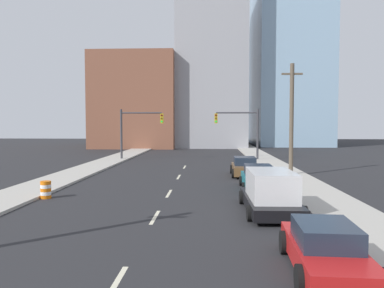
% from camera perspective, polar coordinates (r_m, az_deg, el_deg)
% --- Properties ---
extents(sidewalk_left, '(3.16, 93.75, 0.15)m').
position_cam_1_polar(sidewalk_left, '(49.70, -9.84, -1.56)').
color(sidewalk_left, '#ADA89E').
rests_on(sidewalk_left, ground).
extents(sidewalk_right, '(3.16, 93.75, 0.15)m').
position_cam_1_polar(sidewalk_right, '(48.89, 9.87, -1.64)').
color(sidewalk_right, '#ADA89E').
rests_on(sidewalk_right, ground).
extents(lane_stripe_at_8m, '(0.16, 2.40, 0.01)m').
position_cam_1_polar(lane_stripe_at_8m, '(10.27, -11.64, -20.27)').
color(lane_stripe_at_8m, beige).
rests_on(lane_stripe_at_8m, ground).
extents(lane_stripe_at_15m, '(0.16, 2.40, 0.01)m').
position_cam_1_polar(lane_stripe_at_15m, '(16.66, -5.66, -11.04)').
color(lane_stripe_at_15m, beige).
rests_on(lane_stripe_at_15m, ground).
extents(lane_stripe_at_20m, '(0.16, 2.40, 0.01)m').
position_cam_1_polar(lane_stripe_at_20m, '(22.06, -3.53, -7.53)').
color(lane_stripe_at_20m, beige).
rests_on(lane_stripe_at_20m, ground).
extents(lane_stripe_at_27m, '(0.16, 2.40, 0.01)m').
position_cam_1_polar(lane_stripe_at_27m, '(28.76, -2.04, -5.03)').
color(lane_stripe_at_27m, beige).
rests_on(lane_stripe_at_27m, ground).
extents(lane_stripe_at_33m, '(0.16, 2.40, 0.01)m').
position_cam_1_polar(lane_stripe_at_33m, '(35.27, -1.14, -3.53)').
color(lane_stripe_at_33m, beige).
rests_on(lane_stripe_at_33m, ground).
extents(building_brick_left, '(14.00, 16.00, 15.86)m').
position_cam_1_polar(building_brick_left, '(67.98, -8.12, 6.31)').
color(building_brick_left, brown).
rests_on(building_brick_left, ground).
extents(building_office_center, '(12.00, 20.00, 29.08)m').
position_cam_1_polar(building_office_center, '(71.43, 2.97, 11.52)').
color(building_office_center, '#99999E').
rests_on(building_office_center, ground).
extents(building_glass_right, '(13.00, 20.00, 34.14)m').
position_cam_1_polar(building_glass_right, '(77.29, 14.42, 12.68)').
color(building_glass_right, '#8CADC6').
rests_on(building_glass_right, ground).
extents(traffic_signal_left, '(4.90, 0.35, 5.70)m').
position_cam_1_polar(traffic_signal_left, '(42.61, -8.78, 2.63)').
color(traffic_signal_left, '#38383D').
rests_on(traffic_signal_left, ground).
extents(traffic_signal_right, '(4.90, 0.35, 5.70)m').
position_cam_1_polar(traffic_signal_right, '(41.92, 7.95, 2.63)').
color(traffic_signal_right, '#38383D').
rests_on(traffic_signal_right, ground).
extents(utility_pole_right_mid, '(1.60, 0.32, 8.71)m').
position_cam_1_polar(utility_pole_right_mid, '(30.01, 14.92, 3.76)').
color(utility_pole_right_mid, brown).
rests_on(utility_pole_right_mid, ground).
extents(traffic_barrel, '(0.56, 0.56, 0.95)m').
position_cam_1_polar(traffic_barrel, '(22.03, -21.39, -6.51)').
color(traffic_barrel, orange).
rests_on(traffic_barrel, ground).
extents(sedan_red, '(2.22, 4.63, 1.37)m').
position_cam_1_polar(sedan_red, '(11.21, 19.61, -14.90)').
color(sedan_red, red).
rests_on(sedan_red, ground).
extents(box_truck_black, '(2.54, 5.51, 1.94)m').
position_cam_1_polar(box_truck_black, '(17.61, 11.87, -7.26)').
color(box_truck_black, black).
rests_on(box_truck_black, ground).
extents(sedan_teal, '(2.19, 4.24, 1.52)m').
position_cam_1_polar(sedan_teal, '(23.69, 10.02, -5.16)').
color(sedan_teal, '#196B75').
rests_on(sedan_teal, ground).
extents(sedan_brown, '(2.18, 4.41, 1.48)m').
position_cam_1_polar(sedan_brown, '(29.61, 8.03, -3.51)').
color(sedan_brown, brown).
rests_on(sedan_brown, ground).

